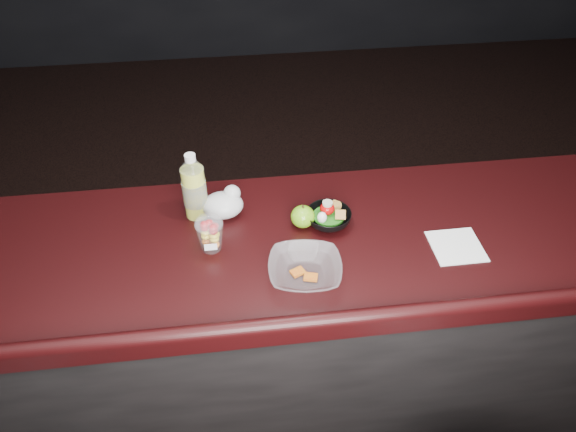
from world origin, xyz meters
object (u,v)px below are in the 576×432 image
object	(u,v)px
lemonade_bottle	(194,191)
green_apple	(303,216)
takeout_bowl	(305,270)
snack_bowl	(328,217)
fruit_cup	(210,233)

from	to	relation	value
lemonade_bottle	green_apple	bearing A→B (deg)	-16.05
lemonade_bottle	takeout_bowl	size ratio (longest dim) A/B	1.00
lemonade_bottle	snack_bowl	size ratio (longest dim) A/B	1.58
fruit_cup	takeout_bowl	world-z (taller)	fruit_cup
green_apple	snack_bowl	size ratio (longest dim) A/B	0.55
takeout_bowl	snack_bowl	bearing A→B (deg)	64.17
fruit_cup	snack_bowl	distance (m)	0.40
fruit_cup	snack_bowl	bearing A→B (deg)	10.33
green_apple	fruit_cup	bearing A→B (deg)	-166.46
lemonade_bottle	fruit_cup	world-z (taller)	lemonade_bottle
snack_bowl	takeout_bowl	distance (m)	0.26
fruit_cup	takeout_bowl	distance (m)	0.32
lemonade_bottle	fruit_cup	xyz separation A→B (m)	(0.04, -0.17, -0.04)
lemonade_bottle	green_apple	distance (m)	0.37
green_apple	lemonade_bottle	bearing A→B (deg)	163.95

